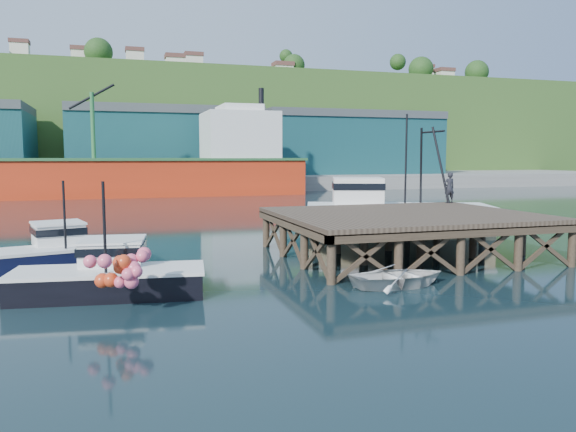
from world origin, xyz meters
name	(u,v)px	position (x,y,z in m)	size (l,w,h in m)	color
ground	(297,262)	(0.00, 0.00, 0.00)	(300.00, 300.00, 0.00)	black
wharf	(406,217)	(5.50, -0.19, 1.94)	(12.00, 10.00, 2.62)	brown
far_quay	(163,180)	(0.00, 70.00, 1.00)	(160.00, 40.00, 2.00)	gray
warehouse_mid	(165,146)	(0.00, 65.00, 6.50)	(28.00, 16.00, 9.00)	#184851
warehouse_right	(344,147)	(30.00, 65.00, 6.50)	(30.00, 16.00, 9.00)	#184851
cargo_ship	(108,169)	(-8.46, 48.00, 3.31)	(55.50, 10.00, 13.75)	red
hillside	(149,127)	(0.00, 100.00, 11.00)	(220.00, 50.00, 22.00)	#2D511E
boat_navy	(62,251)	(-10.20, 1.51, 0.78)	(6.53, 4.16, 3.86)	black
boat_black	(110,274)	(-8.22, -3.82, 0.74)	(6.79, 5.66, 4.03)	black
trawler	(394,211)	(8.43, 6.50, 1.53)	(11.76, 7.53, 7.42)	#D2BF87
dinghy	(399,276)	(2.08, -5.80, 0.38)	(2.65, 3.71, 0.77)	white
dockworker	(449,188)	(10.90, 4.40, 3.03)	(0.66, 0.43, 1.80)	black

